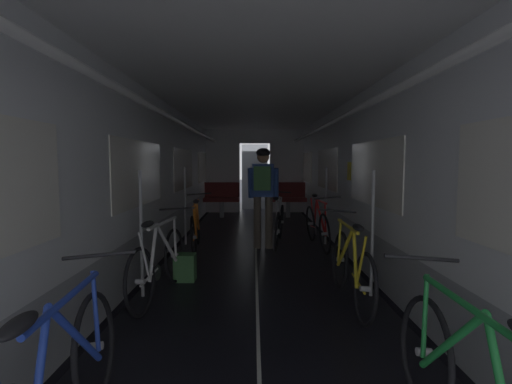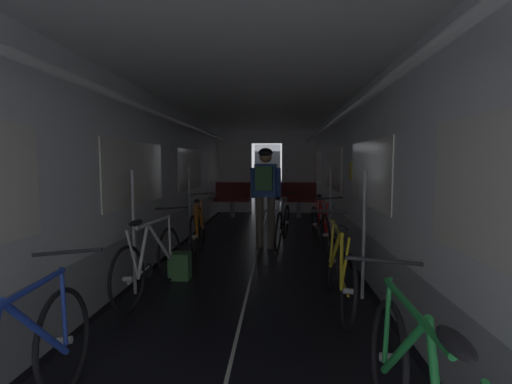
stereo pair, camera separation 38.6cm
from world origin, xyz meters
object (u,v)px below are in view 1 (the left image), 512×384
bench_seat_far_left (222,196)px  bicycle_orange (196,228)px  bicycle_silver_in_aisle (279,224)px  person_cyclist_aisle (263,187)px  bicycle_red (317,225)px  backpack_on_floor (185,267)px  bicycle_yellow (351,268)px  bench_seat_far_right (288,196)px  bicycle_white (160,263)px

bench_seat_far_left → bicycle_orange: size_ratio=0.58×
bench_seat_far_left → bicycle_silver_in_aisle: 3.67m
bicycle_orange → person_cyclist_aisle: (1.13, 0.20, 0.69)m
bicycle_red → backpack_on_floor: (-1.98, -1.84, -0.21)m
bicycle_red → bicycle_silver_in_aisle: (-0.65, 0.18, 0.00)m
bicycle_yellow → bicycle_red: same height
bench_seat_far_right → bicycle_silver_in_aisle: bench_seat_far_right is taller
bicycle_orange → bench_seat_far_right: bearing=63.9°
bicycle_red → bicycle_orange: 2.11m
bicycle_orange → bicycle_silver_in_aisle: bicycle_orange is taller
bicycle_orange → backpack_on_floor: 1.57m
bicycle_red → bench_seat_far_right: bearing=92.9°
bench_seat_far_right → bicycle_white: bearing=-108.2°
bicycle_orange → bicycle_silver_in_aisle: size_ratio=1.00×
bicycle_silver_in_aisle → backpack_on_floor: size_ratio=4.95×
bench_seat_far_left → backpack_on_floor: bench_seat_far_left is taller
bicycle_red → bench_seat_far_left: bearing=118.8°
bicycle_red → person_cyclist_aisle: person_cyclist_aisle is taller
bench_seat_far_left → person_cyclist_aisle: person_cyclist_aisle is taller
person_cyclist_aisle → backpack_on_floor: size_ratio=5.09×
bicycle_yellow → backpack_on_floor: (-1.88, 0.77, -0.21)m
backpack_on_floor → bicycle_red: bearing=42.9°
bicycle_red → bicycle_yellow: bearing=-92.2°
bench_seat_far_left → person_cyclist_aisle: 3.85m
bench_seat_far_right → backpack_on_floor: 5.74m
bench_seat_far_right → bicycle_yellow: bearing=-89.2°
bicycle_orange → bicycle_yellow: bearing=-49.4°
bicycle_red → person_cyclist_aisle: size_ratio=0.98×
bicycle_white → backpack_on_floor: size_ratio=4.97×
bicycle_yellow → bicycle_red: bearing=87.8°
bicycle_orange → person_cyclist_aisle: size_ratio=0.98×
bench_seat_far_right → person_cyclist_aisle: bearing=-101.9°
bicycle_orange → bicycle_white: bearing=-91.8°
bicycle_silver_in_aisle → bicycle_yellow: bearing=-78.7°
person_cyclist_aisle → backpack_on_floor: bearing=-120.3°
bench_seat_far_left → bicycle_yellow: bearing=-73.1°
bench_seat_far_left → bench_seat_far_right: (1.80, 0.00, 0.00)m
bench_seat_far_right → bicycle_red: 3.61m
bicycle_yellow → bicycle_orange: size_ratio=1.00×
bicycle_yellow → bicycle_white: bearing=174.2°
bicycle_white → bicycle_silver_in_aisle: 2.98m
bicycle_orange → person_cyclist_aisle: 1.34m
bicycle_red → bicycle_white: size_ratio=1.00×
backpack_on_floor → person_cyclist_aisle: bearing=59.7°
bicycle_yellow → person_cyclist_aisle: size_ratio=0.98×
bench_seat_far_right → bicycle_yellow: bench_seat_far_right is taller
bicycle_silver_in_aisle → bicycle_orange: bearing=-161.9°
bench_seat_far_right → bicycle_orange: bearing=-116.1°
bicycle_white → bicycle_silver_in_aisle: (1.50, 2.58, 0.00)m
bicycle_white → bicycle_orange: same height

